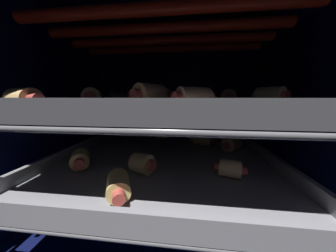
{
  "coord_description": "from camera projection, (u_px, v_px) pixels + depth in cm",
  "views": [
    {
      "loc": [
        4.11,
        -30.91,
        22.95
      ],
      "look_at": [
        0.0,
        4.61,
        16.45
      ],
      "focal_mm": 17.17,
      "sensor_mm": 36.0,
      "label": 1
    }
  ],
  "objects": [
    {
      "name": "oven_rack_upper",
      "position": [
        165.0,
        112.0,
        0.31
      ],
      "size": [
        46.84,
        41.04,
        0.77
      ],
      "color": "slate"
    },
    {
      "name": "pig_in_blanket_lower_2",
      "position": [
        231.0,
        144.0,
        0.37
      ],
      "size": [
        4.98,
        5.01,
        3.28
      ],
      "rotation": [
        0.0,
        0.0,
        5.54
      ],
      "color": "#EAB682",
      "rests_on": "baking_tray_lower"
    },
    {
      "name": "pig_in_blanket_upper_1",
      "position": [
        228.0,
        97.0,
        0.31
      ],
      "size": [
        3.32,
        4.74,
        2.89
      ],
      "rotation": [
        0.0,
        0.0,
        6.11
      ],
      "color": "#D5C881",
      "rests_on": "baking_tray_upper"
    },
    {
      "name": "pig_in_blanket_lower_3",
      "position": [
        142.0,
        163.0,
        0.26
      ],
      "size": [
        4.78,
        4.14,
        3.29
      ],
      "rotation": [
        0.0,
        0.0,
        1.19
      ],
      "color": "#DBBB78",
      "rests_on": "baking_tray_lower"
    },
    {
      "name": "oven_rack_lower",
      "position": [
        165.0,
        163.0,
        0.33
      ],
      "size": [
        46.77,
        41.04,
        0.7
      ],
      "color": "slate"
    },
    {
      "name": "pig_in_blanket_lower_5",
      "position": [
        202.0,
        140.0,
        0.41
      ],
      "size": [
        6.3,
        3.55,
        2.64
      ],
      "rotation": [
        0.0,
        0.0,
        4.47
      ],
      "color": "#DDC371",
      "rests_on": "baking_tray_lower"
    },
    {
      "name": "baking_tray_lower",
      "position": [
        165.0,
        159.0,
        0.33
      ],
      "size": [
        40.65,
        37.17,
        2.76
      ],
      "color": "gray",
      "rests_on": "oven_rack_lower"
    },
    {
      "name": "pig_in_blanket_upper_5",
      "position": [
        169.0,
        98.0,
        0.44
      ],
      "size": [
        4.74,
        3.37,
        2.48
      ],
      "rotation": [
        0.0,
        0.0,
        4.35
      ],
      "color": "#DAC274",
      "rests_on": "baking_tray_upper"
    },
    {
      "name": "oven_wall_back",
      "position": [
        174.0,
        111.0,
        0.53
      ],
      "size": [
        51.37,
        1.2,
        36.51
      ],
      "primitive_type": "cube",
      "color": "#0C1138",
      "rests_on": "ground_plane"
    },
    {
      "name": "oven_wall_left",
      "position": [
        49.0,
        119.0,
        0.34
      ],
      "size": [
        1.2,
        41.88,
        36.51
      ],
      "primitive_type": "cube",
      "color": "#0C1138",
      "rests_on": "ground_plane"
    },
    {
      "name": "oven_ceiling",
      "position": [
        165.0,
        15.0,
        0.28
      ],
      "size": [
        51.37,
        44.28,
        1.2
      ],
      "primitive_type": "cube",
      "color": "#0C1138"
    },
    {
      "name": "pig_in_blanket_upper_4",
      "position": [
        157.0,
        97.0,
        0.27
      ],
      "size": [
        5.43,
        3.93,
        2.79
      ],
      "rotation": [
        0.0,
        0.0,
        1.23
      ],
      "color": "#E5B185",
      "rests_on": "baking_tray_upper"
    },
    {
      "name": "pig_in_blanket_lower_6",
      "position": [
        230.0,
        168.0,
        0.25
      ],
      "size": [
        4.92,
        3.55,
        2.73
      ],
      "rotation": [
        0.0,
        0.0,
        4.41
      ],
      "color": "#D9B57F",
      "rests_on": "baking_tray_lower"
    },
    {
      "name": "pig_in_blanket_upper_8",
      "position": [
        24.0,
        99.0,
        0.18
      ],
      "size": [
        5.78,
        3.3,
        2.43
      ],
      "rotation": [
        0.0,
        0.0,
        1.27
      ],
      "color": "#ECBF77",
      "rests_on": "baking_tray_upper"
    },
    {
      "name": "pig_in_blanket_lower_1",
      "position": [
        80.0,
        159.0,
        0.28
      ],
      "size": [
        4.33,
        5.49,
        3.08
      ],
      "rotation": [
        0.0,
        0.0,
        3.68
      ],
      "color": "#E0C579",
      "rests_on": "baking_tray_lower"
    },
    {
      "name": "pig_in_blanket_lower_0",
      "position": [
        164.0,
        134.0,
        0.48
      ],
      "size": [
        4.66,
        5.92,
        3.11
      ],
      "rotation": [
        0.0,
        0.0,
        2.62
      ],
      "color": "#D8B871",
      "rests_on": "baking_tray_lower"
    },
    {
      "name": "pig_in_blanket_upper_2",
      "position": [
        134.0,
        96.0,
        0.45
      ],
      "size": [
        4.5,
        3.18,
        3.11
      ],
      "rotation": [
        0.0,
        0.0,
        4.69
      ],
      "color": "#DAB482",
      "rests_on": "baking_tray_upper"
    },
    {
      "name": "pig_in_blanket_lower_4",
      "position": [
        118.0,
        185.0,
        0.2
      ],
      "size": [
        4.21,
        6.31,
        2.82
      ],
      "rotation": [
        0.0,
        0.0,
        3.57
      ],
      "color": "#DABE6F",
      "rests_on": "baking_tray_lower"
    },
    {
      "name": "baking_tray_upper",
      "position": [
        165.0,
        106.0,
        0.31
      ],
      "size": [
        40.65,
        37.17,
        2.34
      ],
      "color": "#4C4C51",
      "rests_on": "oven_rack_upper"
    },
    {
      "name": "pig_in_blanket_upper_3",
      "position": [
        117.0,
        97.0,
        0.44
      ],
      "size": [
        4.1,
        5.42,
        2.65
      ],
      "rotation": [
        0.0,
        0.0,
        5.79
      ],
      "color": "#E3C482",
      "rests_on": "baking_tray_upper"
    },
    {
      "name": "pig_in_blanket_upper_0",
      "position": [
        150.0,
        96.0,
        0.21
      ],
      "size": [
        4.73,
        5.35,
        3.16
      ],
      "rotation": [
        0.0,
        0.0,
        2.51
      ],
      "color": "#E4B473",
      "rests_on": "baking_tray_upper"
    },
    {
      "name": "ground_plane",
      "position": [
        166.0,
        207.0,
        0.35
      ],
      "size": [
        51.37,
        44.28,
        1.2
      ],
      "primitive_type": "cube",
      "color": "#0C1138"
    },
    {
      "name": "pig_in_blanket_upper_10",
      "position": [
        270.0,
        97.0,
        0.22
      ],
      "size": [
        4.2,
        4.52,
        2.83
      ],
      "rotation": [
        0.0,
        0.0,
        0.66
      ],
      "color": "#D5C67F",
      "rests_on": "baking_tray_upper"
    },
    {
      "name": "heating_element",
      "position": [
        165.0,
        35.0,
        0.29
      ],
      "size": [
        39.17,
        18.94,
        1.67
      ],
      "color": "maroon"
    },
    {
      "name": "pig_in_blanket_upper_7",
      "position": [
        194.0,
        98.0,
        0.18
      ],
      "size": [
        5.22,
        4.14,
        2.56
      ],
      "rotation": [
        0.0,
        0.0,
        2.13
      ],
      "color": "#EDB57A",
      "rests_on": "baking_tray_upper"
    },
    {
      "name": "pig_in_blanket_upper_9",
      "position": [
        93.0,
        97.0,
        0.26
      ],
      "size": [
        3.94,
        5.19,
        2.87
      ],
      "rotation": [
        0.0,
        0.0,
        0.4
      ],
      "color": "#DFBE83",
      "rests_on": "baking_tray_upper"
    },
    {
      "name": "pig_in_blanket_upper_6",
      "position": [
        154.0,
        97.0,
        0.46
      ],
      "size": [
        3.4,
        5.2,
        2.98
      ],
      "rotation": [
        0.0,
        0.0,
        6.16
      ],
      "color": "#DFBB74",
      "rests_on": "baking_tray_upper"
    },
    {
      "name": "oven_wall_right",
      "position": [
        304.0,
        124.0,
        0.29
      ],
      "size": [
        1.2,
        41.88,
        36.51
      ],
      "primitive_type": "cube",
      "color": "#0C1138",
      "rests_on": "ground_plane"
    }
  ]
}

